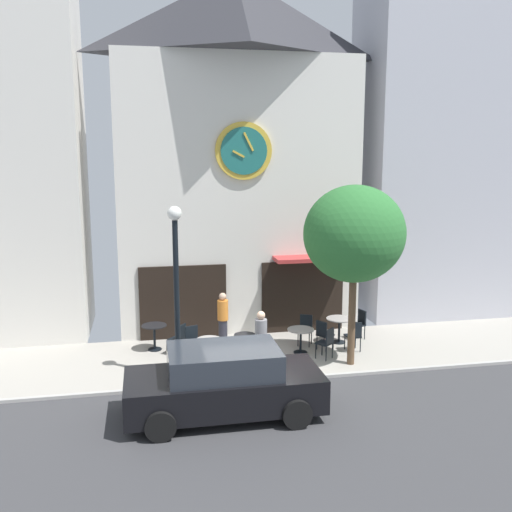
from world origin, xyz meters
The scene contains 20 objects.
ground_plane centered at (0.00, -1.15, -0.02)m, with size 29.09×10.36×0.13m.
clock_building centered at (0.38, 5.39, 5.82)m, with size 7.67×4.14×11.22m.
neighbor_building_right centered at (7.53, 5.59, 6.43)m, with size 5.27×3.16×12.86m.
street_lamp centered at (-1.90, 0.79, 2.25)m, with size 0.36×0.36×4.44m.
street_tree centered at (2.80, 0.83, 3.60)m, with size 2.73×2.46×4.91m.
cafe_table_center centered at (-2.46, 3.01, 0.54)m, with size 0.73×0.73×0.76m.
cafe_table_leftmost centered at (-1.03, 1.46, 0.52)m, with size 0.69×0.69×0.75m.
cafe_table_rightmost centered at (0.01, 1.75, 0.47)m, with size 0.61×0.61×0.72m.
cafe_table_near_curb centered at (1.68, 1.93, 0.53)m, with size 0.77×0.77×0.72m.
cafe_table_center_left centered at (3.08, 2.59, 0.58)m, with size 0.80×0.80×0.77m.
cafe_chair_left_end centered at (2.03, 2.64, 0.53)m, with size 0.54×0.54×0.90m.
cafe_chair_facing_street centered at (2.27, 1.32, 0.53)m, with size 0.56×0.56×0.90m.
cafe_chair_corner centered at (-1.41, 2.17, 0.53)m, with size 0.51×0.51×0.90m.
cafe_chair_near_lamp centered at (3.83, 2.86, 0.53)m, with size 0.49×0.49×0.90m.
cafe_chair_mid_row centered at (2.40, 2.02, 0.53)m, with size 0.56×0.56×0.90m.
cafe_chair_right_end centered at (-1.78, 2.47, 0.53)m, with size 0.56×0.56×0.90m.
cafe_chair_outer centered at (3.23, 1.73, 0.53)m, with size 0.43×0.43×0.90m.
pedestrian_orange centered at (-0.46, 2.84, 0.86)m, with size 0.45×0.45×1.67m.
pedestrian_grey centered at (0.26, 0.71, 0.86)m, with size 0.45×0.45×1.67m.
parked_car_black centered at (-1.05, -1.60, 0.76)m, with size 4.30×2.03×1.55m.
Camera 1 is at (-2.65, -13.43, 5.77)m, focal length 40.38 mm.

